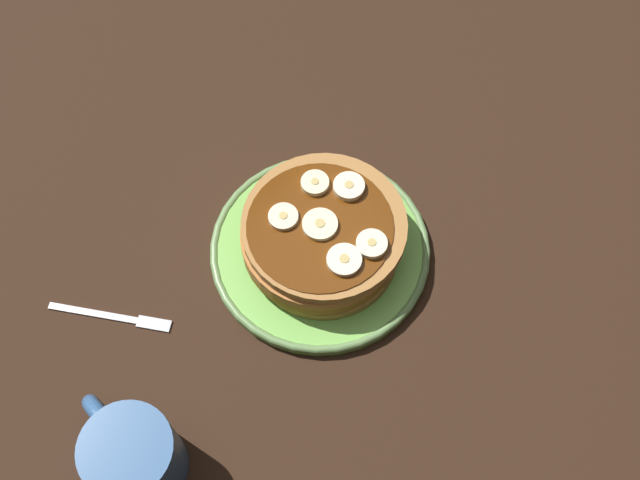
# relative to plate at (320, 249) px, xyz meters

# --- Properties ---
(ground_plane) EXTENTS (1.40, 1.40, 0.03)m
(ground_plane) POSITION_rel_plate_xyz_m (0.00, 0.00, -0.02)
(ground_plane) COLOR black
(plate) EXTENTS (0.23, 0.23, 0.01)m
(plate) POSITION_rel_plate_xyz_m (0.00, 0.00, 0.00)
(plate) COLOR #72B74C
(plate) RESTS_ON ground_plane
(pancake_stack) EXTENTS (0.17, 0.17, 0.05)m
(pancake_stack) POSITION_rel_plate_xyz_m (-0.00, -0.00, 0.03)
(pancake_stack) COLOR olive
(pancake_stack) RESTS_ON plate
(banana_slice_0) EXTENTS (0.04, 0.04, 0.01)m
(banana_slice_0) POSITION_rel_plate_xyz_m (0.00, -0.00, 0.06)
(banana_slice_0) COLOR #F4EEB8
(banana_slice_0) RESTS_ON pancake_stack
(banana_slice_1) EXTENTS (0.03, 0.03, 0.01)m
(banana_slice_1) POSITION_rel_plate_xyz_m (0.01, -0.05, 0.06)
(banana_slice_1) COLOR #FCECC3
(banana_slice_1) RESTS_ON pancake_stack
(banana_slice_2) EXTENTS (0.03, 0.03, 0.01)m
(banana_slice_2) POSITION_rel_plate_xyz_m (-0.05, 0.01, 0.06)
(banana_slice_2) COLOR #EDE5C5
(banana_slice_2) RESTS_ON pancake_stack
(banana_slice_3) EXTENTS (0.03, 0.03, 0.01)m
(banana_slice_3) POSITION_rel_plate_xyz_m (0.04, -0.03, 0.06)
(banana_slice_3) COLOR #F1EAB5
(banana_slice_3) RESTS_ON pancake_stack
(banana_slice_4) EXTENTS (0.03, 0.03, 0.01)m
(banana_slice_4) POSITION_rel_plate_xyz_m (0.03, 0.02, 0.06)
(banana_slice_4) COLOR beige
(banana_slice_4) RESTS_ON pancake_stack
(banana_slice_5) EXTENTS (0.03, 0.03, 0.01)m
(banana_slice_5) POSITION_rel_plate_xyz_m (-0.05, -0.02, 0.06)
(banana_slice_5) COLOR #F3EDC4
(banana_slice_5) RESTS_ON pancake_stack
(coffee_mug) EXTENTS (0.12, 0.08, 0.08)m
(coffee_mug) POSITION_rel_plate_xyz_m (-0.05, 0.27, 0.04)
(coffee_mug) COLOR #33598C
(coffee_mug) RESTS_ON ground_plane
(fork) EXTENTS (0.11, 0.09, 0.01)m
(fork) POSITION_rel_plate_xyz_m (0.09, 0.20, -0.01)
(fork) COLOR silver
(fork) RESTS_ON ground_plane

